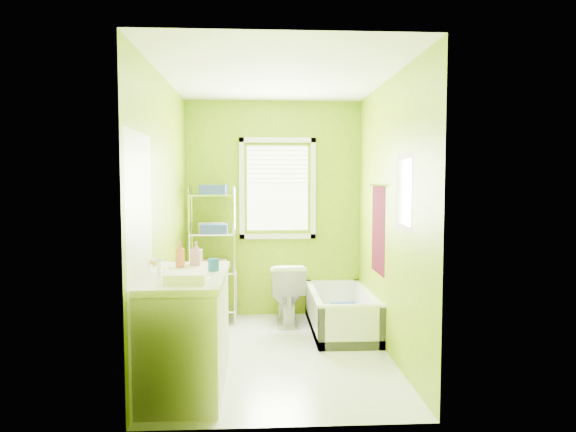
{
  "coord_description": "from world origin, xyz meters",
  "views": [
    {
      "loc": [
        -0.17,
        -4.77,
        1.65
      ],
      "look_at": [
        0.11,
        0.25,
        1.3
      ],
      "focal_mm": 32.0,
      "sensor_mm": 36.0,
      "label": 1
    }
  ],
  "objects": [
    {
      "name": "toilet",
      "position": [
        0.14,
        1.06,
        0.35
      ],
      "size": [
        0.42,
        0.71,
        0.71
      ],
      "primitive_type": "imported",
      "rotation": [
        0.0,
        0.0,
        3.18
      ],
      "color": "white",
      "rests_on": "ground"
    },
    {
      "name": "door",
      "position": [
        -1.04,
        -1.0,
        1.0
      ],
      "size": [
        0.09,
        0.8,
        2.0
      ],
      "color": "white",
      "rests_on": "ground"
    },
    {
      "name": "room_envelope",
      "position": [
        0.0,
        0.0,
        1.55
      ],
      "size": [
        2.14,
        2.94,
        2.62
      ],
      "color": "#729607",
      "rests_on": "ground"
    },
    {
      "name": "ground",
      "position": [
        0.0,
        0.0,
        0.0
      ],
      "size": [
        2.9,
        2.9,
        0.0
      ],
      "primitive_type": "plane",
      "color": "silver",
      "rests_on": "ground"
    },
    {
      "name": "wire_shelf_unit",
      "position": [
        -0.69,
        1.17,
        0.97
      ],
      "size": [
        0.55,
        0.43,
        1.6
      ],
      "color": "silver",
      "rests_on": "ground"
    },
    {
      "name": "vanity",
      "position": [
        -0.75,
        -0.74,
        0.48
      ],
      "size": [
        0.62,
        1.22,
        1.13
      ],
      "color": "silver",
      "rests_on": "ground"
    },
    {
      "name": "right_wall_decor",
      "position": [
        1.04,
        -0.02,
        1.32
      ],
      "size": [
        0.04,
        1.48,
        1.17
      ],
      "color": "#3D0710",
      "rests_on": "ground"
    },
    {
      "name": "bathtub",
      "position": [
        0.72,
        0.71,
        0.15
      ],
      "size": [
        0.66,
        1.41,
        0.46
      ],
      "color": "white",
      "rests_on": "ground"
    },
    {
      "name": "window",
      "position": [
        0.05,
        1.42,
        1.61
      ],
      "size": [
        0.92,
        0.05,
        1.22
      ],
      "color": "white",
      "rests_on": "ground"
    }
  ]
}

